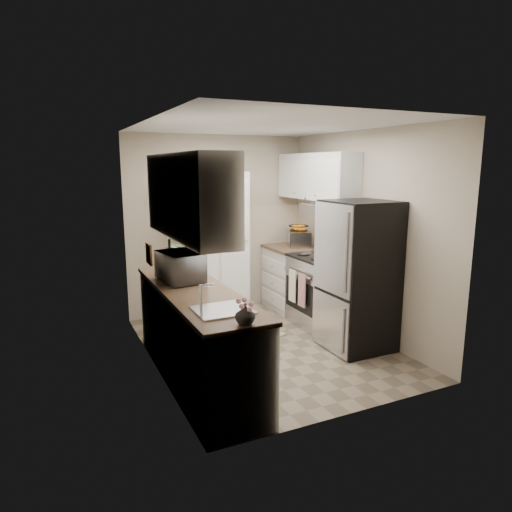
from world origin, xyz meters
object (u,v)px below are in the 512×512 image
at_px(refrigerator, 358,276).
at_px(wine_bottle, 170,257).
at_px(microwave, 181,267).
at_px(toaster_oven, 298,239).
at_px(pantry_cabinet, 212,246).
at_px(electric_range, 321,290).

distance_m(refrigerator, wine_bottle, 2.13).
relative_size(microwave, toaster_oven, 1.37).
height_order(pantry_cabinet, microwave, pantry_cabinet).
relative_size(pantry_cabinet, wine_bottle, 5.95).
height_order(electric_range, toaster_oven, toaster_oven).
height_order(pantry_cabinet, toaster_oven, pantry_cabinet).
height_order(electric_range, refrigerator, refrigerator).
bearing_deg(toaster_oven, wine_bottle, -138.66).
bearing_deg(refrigerator, electric_range, 87.52).
height_order(wine_bottle, toaster_oven, wine_bottle).
distance_m(pantry_cabinet, toaster_oven, 1.30).
xyz_separation_m(refrigerator, wine_bottle, (-1.96, 0.80, 0.24)).
relative_size(electric_range, refrigerator, 0.66).
bearing_deg(electric_range, toaster_oven, 81.79).
bearing_deg(wine_bottle, toaster_oven, 20.80).
xyz_separation_m(pantry_cabinet, refrigerator, (1.14, -1.73, -0.15)).
bearing_deg(refrigerator, toaster_oven, 84.64).
bearing_deg(electric_range, microwave, -167.58).
bearing_deg(pantry_cabinet, wine_bottle, -131.44).
xyz_separation_m(electric_range, wine_bottle, (-1.99, -0.00, 0.61)).
bearing_deg(refrigerator, wine_bottle, 157.80).
height_order(microwave, wine_bottle, wine_bottle).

